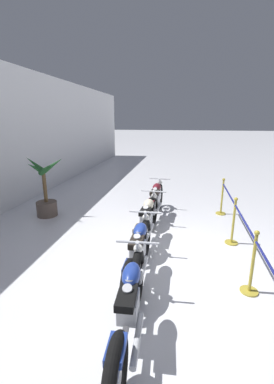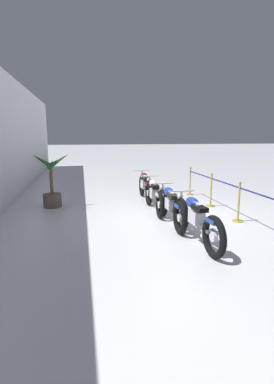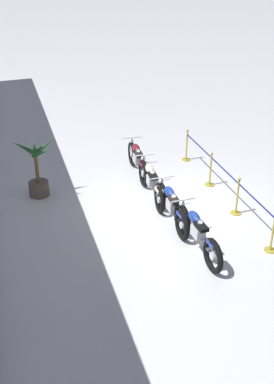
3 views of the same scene
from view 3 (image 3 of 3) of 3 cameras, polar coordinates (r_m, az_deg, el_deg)
ground_plane at (r=13.16m, az=5.30°, el=-1.50°), size 120.00×120.00×0.00m
motorcycle_blue_0 at (r=11.11m, az=7.10°, el=-4.85°), size 2.39×0.62×0.97m
motorcycle_blue_1 at (r=12.12m, az=4.10°, el=-1.72°), size 2.26×0.62×0.95m
motorcycle_cream_2 at (r=13.28m, az=1.68°, el=1.26°), size 2.43×0.62×0.94m
motorcycle_maroon_3 at (r=14.51m, az=0.05°, el=3.80°), size 2.22×0.62×0.97m
potted_palm_left_of_row at (r=13.56m, az=-11.69°, el=2.08°), size 0.93×1.18×1.71m
stanchion_far_left at (r=12.47m, az=12.37°, el=-0.43°), size 5.39×0.28×1.05m
stanchion_mid_left at (r=12.79m, az=11.75°, el=-1.12°), size 0.28×0.28×1.05m
stanchion_mid_right at (r=14.11m, az=8.67°, el=2.11°), size 0.28×0.28×1.05m
stanchion_far_right at (r=15.63m, az=5.89°, el=5.00°), size 0.28×0.28×1.05m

